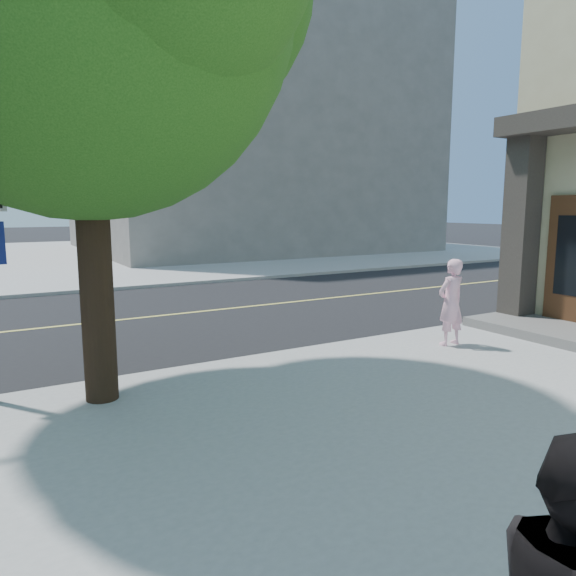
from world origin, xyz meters
TOP-DOWN VIEW (x-y plane):
  - ground at (0.00, 0.00)m, footprint 140.00×140.00m
  - road_ew at (0.00, 4.50)m, footprint 140.00×9.00m
  - sidewalk_ne at (13.50, 21.50)m, footprint 29.00×25.00m
  - filler_ne at (14.00, 22.00)m, footprint 18.00×16.00m
  - man_on_phone at (6.94, -1.19)m, footprint 0.58×0.39m

SIDE VIEW (x-z plane):
  - ground at x=0.00m, z-range 0.00..0.00m
  - road_ew at x=0.00m, z-range 0.00..0.01m
  - sidewalk_ne at x=13.50m, z-range 0.00..0.12m
  - man_on_phone at x=6.94m, z-range 0.12..1.68m
  - filler_ne at x=14.00m, z-range 0.12..14.12m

